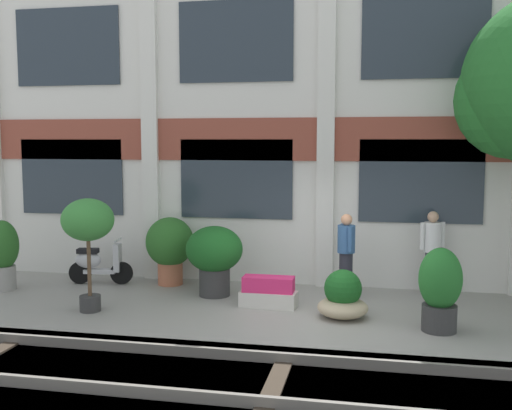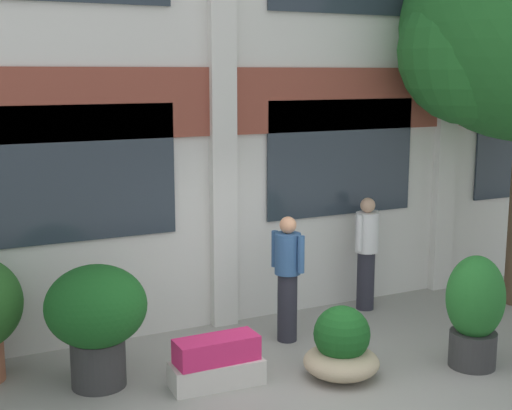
% 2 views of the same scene
% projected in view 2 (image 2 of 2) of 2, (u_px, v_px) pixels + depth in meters
% --- Properties ---
extents(ground_plane, '(80.00, 80.00, 0.00)m').
position_uv_depth(ground_plane, '(317.00, 395.00, 7.80)').
color(ground_plane, gray).
extents(apartment_facade, '(15.73, 0.64, 7.19)m').
position_uv_depth(apartment_facade, '(213.00, 64.00, 9.62)').
color(apartment_facade, silver).
rests_on(apartment_facade, ground).
extents(potted_plant_stone_basin, '(0.69, 0.69, 1.37)m').
position_uv_depth(potted_plant_stone_basin, '(475.00, 309.00, 8.45)').
color(potted_plant_stone_basin, '#333333').
rests_on(potted_plant_stone_basin, ground).
extents(potted_plant_square_trough, '(1.08, 0.48, 0.57)m').
position_uv_depth(potted_plant_square_trough, '(217.00, 363.00, 8.01)').
color(potted_plant_square_trough, beige).
rests_on(potted_plant_square_trough, ground).
extents(potted_plant_wide_bowl, '(0.89, 0.89, 0.85)m').
position_uv_depth(potted_plant_wide_bowl, '(342.00, 348.00, 8.23)').
color(potted_plant_wide_bowl, tan).
rests_on(potted_plant_wide_bowl, ground).
extents(potted_plant_ribbed_drum, '(1.13, 1.13, 1.39)m').
position_uv_depth(potted_plant_ribbed_drum, '(96.00, 315.00, 7.90)').
color(potted_plant_ribbed_drum, '#333333').
rests_on(potted_plant_ribbed_drum, ground).
extents(resident_by_doorway, '(0.49, 0.34, 1.69)m').
position_uv_depth(resident_by_doorway, '(366.00, 250.00, 10.50)').
color(resident_by_doorway, '#282833').
rests_on(resident_by_doorway, ground).
extents(resident_watching_tracks, '(0.34, 0.50, 1.67)m').
position_uv_depth(resident_watching_tracks, '(288.00, 275.00, 9.25)').
color(resident_watching_tracks, '#282833').
rests_on(resident_watching_tracks, ground).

